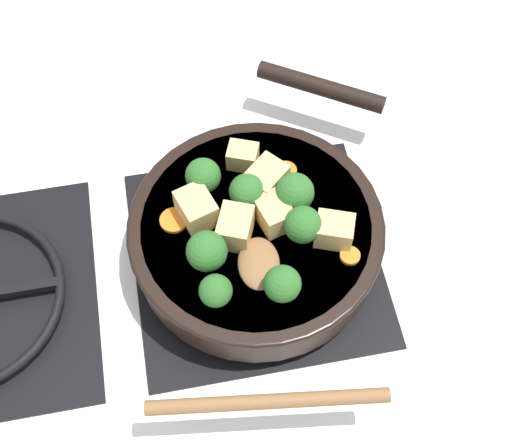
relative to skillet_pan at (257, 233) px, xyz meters
The scene contains 21 objects.
ground_plane 0.06m from the skillet_pan, 147.87° to the left, with size 2.40×2.40×0.00m, color white.
front_burner_grate 0.05m from the skillet_pan, 147.87° to the left, with size 0.31×0.31×0.03m.
skillet_pan is the anchor object (origin of this frame).
wooden_spoon 0.16m from the skillet_pan, behind, with size 0.22×0.25×0.02m.
tofu_cube_center_large 0.05m from the skillet_pan, 96.26° to the right, with size 0.04×0.04×0.04m, color #DBB770.
tofu_cube_near_handle 0.10m from the skillet_pan, ahead, with size 0.04×0.03×0.03m, color #DBB770.
tofu_cube_east_chunk 0.10m from the skillet_pan, 113.92° to the right, with size 0.04×0.03×0.03m, color #DBB770.
tofu_cube_west_chunk 0.08m from the skillet_pan, 73.23° to the left, with size 0.05×0.04×0.04m, color #DBB770.
tofu_cube_back_piece 0.05m from the skillet_pan, 114.72° to the left, with size 0.05×0.04×0.04m, color #DBB770.
tofu_cube_front_piece 0.07m from the skillet_pan, 23.77° to the right, with size 0.05×0.04×0.04m, color #DBB770.
broccoli_floret_near_spoon 0.06m from the skillet_pan, 13.66° to the left, with size 0.04×0.04×0.05m.
broccoli_floret_center_top 0.07m from the skillet_pan, 72.66° to the right, with size 0.05×0.05×0.05m.
broccoli_floret_east_rim 0.12m from the skillet_pan, 145.65° to the left, with size 0.04×0.04×0.04m.
broccoli_floret_west_rim 0.08m from the skillet_pan, 121.19° to the right, with size 0.04×0.04×0.05m.
broccoli_floret_north_edge 0.11m from the skillet_pan, behind, with size 0.04×0.04×0.05m.
broccoli_floret_south_cluster 0.10m from the skillet_pan, 42.51° to the left, with size 0.04×0.04×0.05m.
broccoli_floret_mid_floret 0.10m from the skillet_pan, 123.91° to the left, with size 0.05×0.05×0.05m.
carrot_slice_orange_thin 0.10m from the skillet_pan, 78.70° to the left, with size 0.03×0.03×0.01m, color orange.
carrot_slice_near_center 0.09m from the skillet_pan, 36.85° to the right, with size 0.03×0.03×0.01m, color orange.
carrot_slice_edge_slice 0.12m from the skillet_pan, 123.80° to the right, with size 0.02×0.02×0.01m, color orange.
carrot_slice_under_broccoli 0.10m from the skillet_pan, 34.77° to the left, with size 0.03×0.03×0.01m, color orange.
Camera 1 is at (-0.42, 0.08, 0.81)m, focal length 50.00 mm.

